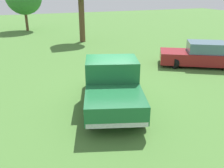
# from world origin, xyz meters

# --- Properties ---
(ground_plane) EXTENTS (80.00, 80.00, 0.00)m
(ground_plane) POSITION_xyz_m (0.00, 0.00, 0.00)
(ground_plane) COLOR #477533
(pickup_truck) EXTENTS (5.24, 3.44, 1.83)m
(pickup_truck) POSITION_xyz_m (0.59, -0.29, 0.95)
(pickup_truck) COLOR black
(pickup_truck) RESTS_ON ground_plane
(sedan_near) EXTENTS (4.02, 5.03, 1.45)m
(sedan_near) POSITION_xyz_m (-2.22, 6.70, 0.66)
(sedan_near) COLOR black
(sedan_near) RESTS_ON ground_plane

